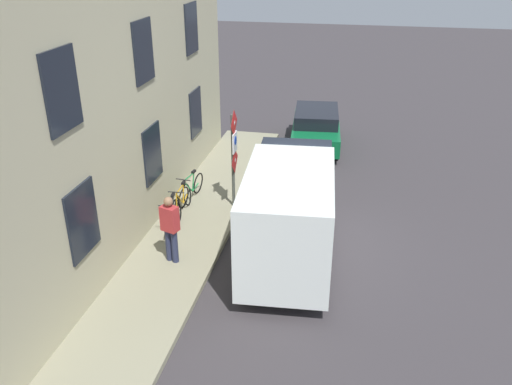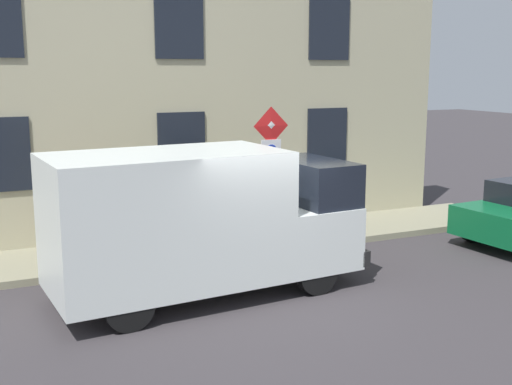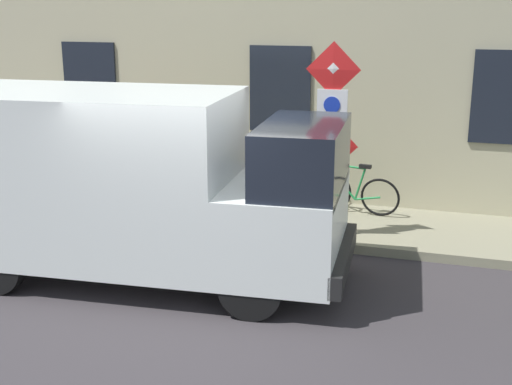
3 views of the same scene
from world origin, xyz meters
name	(u,v)px [view 1 (image 1 of 3)]	position (x,y,z in m)	size (l,w,h in m)	color
ground_plane	(308,240)	(0.00, 0.00, 0.00)	(80.00, 80.00, 0.00)	#373336
sidewalk_slab	(194,226)	(3.16, 0.00, 0.07)	(2.13, 15.68, 0.14)	gray
building_facade	(135,109)	(4.57, 0.00, 3.32)	(0.75, 13.68, 6.64)	#B2AB8A
sign_post_stacked	(234,149)	(2.30, -1.30, 1.91)	(0.15, 0.56, 2.80)	#474C47
delivery_van	(290,209)	(0.39, 0.92, 1.33)	(2.39, 5.46, 2.50)	white
parked_hatchback	(316,127)	(0.55, -7.25, 0.73)	(2.09, 4.14, 1.38)	#0D5E31
bicycle_green	(191,189)	(3.67, -1.37, 0.51)	(0.46, 1.71, 0.89)	black
bicycle_orange	(182,201)	(3.67, -0.54, 0.51)	(0.46, 1.72, 0.89)	black
bicycle_black	(172,215)	(3.67, 0.29, 0.51)	(0.50, 1.72, 0.89)	black
pedestrian	(170,227)	(3.10, 1.89, 1.07)	(0.46, 0.37, 1.72)	#262B47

